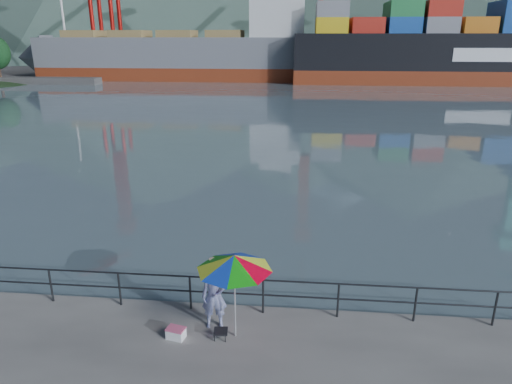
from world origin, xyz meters
TOP-DOWN VIEW (x-y plane):
  - harbor_water at (0.00, 130.00)m, footprint 500.00×280.00m
  - far_dock at (10.00, 93.00)m, footprint 200.00×40.00m
  - guardrail at (0.00, 1.70)m, footprint 22.00×0.06m
  - container_stacks at (33.09, 93.03)m, footprint 58.00×5.40m
  - fisherman at (1.81, 0.98)m, footprint 0.71×0.52m
  - beach_umbrella at (2.39, 0.62)m, footprint 1.92×1.92m
  - folding_stool at (2.04, 0.48)m, footprint 0.37×0.37m
  - cooler_bag at (0.93, 0.39)m, footprint 0.49×0.38m
  - fishing_rod at (1.86, 1.94)m, footprint 0.26×1.66m
  - bulk_carrier at (-15.01, 73.89)m, footprint 51.63×8.94m
  - container_ship at (33.46, 71.12)m, footprint 58.47×9.75m

SIDE VIEW (x-z plane):
  - harbor_water at x=0.00m, z-range 0.00..0.00m
  - far_dock at x=10.00m, z-range -0.20..0.20m
  - fishing_rod at x=1.86m, z-range -0.59..0.59m
  - folding_stool at x=2.04m, z-range 0.01..0.23m
  - cooler_bag at x=0.93m, z-range 0.00..0.25m
  - guardrail at x=0.00m, z-range 0.01..1.03m
  - fisherman at x=1.81m, z-range 0.00..1.79m
  - beach_umbrella at x=2.39m, z-range 0.93..3.18m
  - container_stacks at x=33.09m, z-range -0.99..6.81m
  - bulk_carrier at x=-15.01m, z-range -3.13..11.37m
  - container_ship at x=33.46m, z-range -3.21..14.89m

